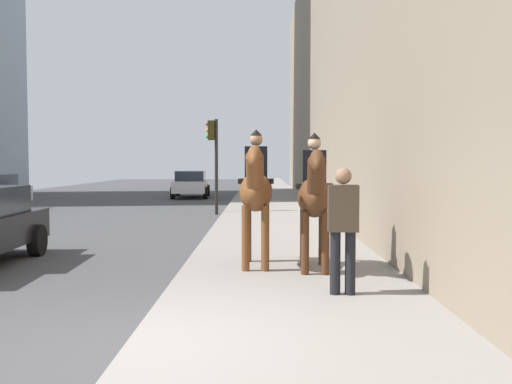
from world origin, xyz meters
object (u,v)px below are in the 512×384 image
(mounted_horse_far, at_px, (314,195))
(car_mid_lane, at_px, (191,184))
(traffic_light_near_curb, at_px, (214,150))
(mounted_horse_near, at_px, (256,190))
(pedestrian_greeting, at_px, (343,222))

(mounted_horse_far, bearing_deg, car_mid_lane, -164.90)
(traffic_light_near_curb, bearing_deg, mounted_horse_far, -167.45)
(mounted_horse_near, height_order, car_mid_lane, mounted_horse_near)
(traffic_light_near_curb, bearing_deg, mounted_horse_near, -171.87)
(pedestrian_greeting, relative_size, traffic_light_near_curb, 0.49)
(pedestrian_greeting, bearing_deg, car_mid_lane, 14.86)
(mounted_horse_near, xyz_separation_m, traffic_light_near_curb, (11.17, 1.60, 0.90))
(pedestrian_greeting, distance_m, traffic_light_near_curb, 13.56)
(mounted_horse_near, relative_size, mounted_horse_far, 1.03)
(mounted_horse_far, relative_size, traffic_light_near_curb, 0.66)
(mounted_horse_near, bearing_deg, pedestrian_greeting, 30.91)
(mounted_horse_near, bearing_deg, mounted_horse_far, 73.41)
(mounted_horse_near, bearing_deg, traffic_light_near_curb, -170.79)
(pedestrian_greeting, relative_size, car_mid_lane, 0.38)
(car_mid_lane, xyz_separation_m, traffic_light_near_curb, (-10.23, -2.05, 1.58))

